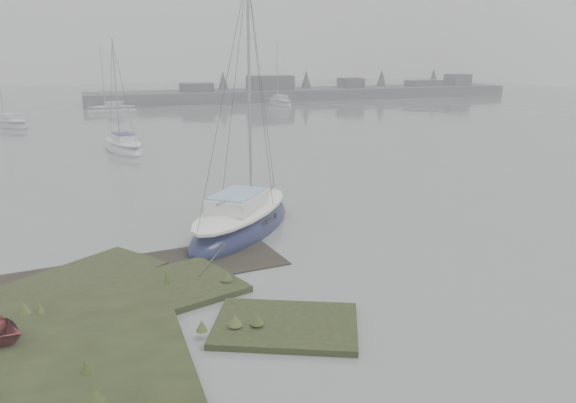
{
  "coord_description": "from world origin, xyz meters",
  "views": [
    {
      "loc": [
        -3.68,
        -12.34,
        6.66
      ],
      "look_at": [
        2.35,
        4.52,
        1.8
      ],
      "focal_mm": 35.0,
      "sensor_mm": 36.0,
      "label": 1
    }
  ],
  "objects": [
    {
      "name": "ground",
      "position": [
        0.0,
        30.0,
        0.0
      ],
      "size": [
        160.0,
        160.0,
        0.0
      ],
      "primitive_type": "plane",
      "color": "slate",
      "rests_on": "ground"
    },
    {
      "name": "far_shoreline",
      "position": [
        26.84,
        61.9,
        0.85
      ],
      "size": [
        60.0,
        8.0,
        4.15
      ],
      "color": "#4C4F51",
      "rests_on": "ground"
    },
    {
      "name": "sailboat_main",
      "position": [
        1.49,
        7.32,
        0.31
      ],
      "size": [
        6.36,
        6.97,
        10.05
      ],
      "rotation": [
        0.0,
        0.0,
        -0.7
      ],
      "color": "#121638",
      "rests_on": "ground"
    },
    {
      "name": "sailboat_white",
      "position": [
        -1.5,
        26.76,
        0.25
      ],
      "size": [
        3.19,
        5.93,
        7.97
      ],
      "rotation": [
        0.0,
        0.0,
        0.25
      ],
      "color": "silver",
      "rests_on": "ground"
    },
    {
      "name": "sailboat_far_a",
      "position": [
        -10.27,
        43.09,
        0.24
      ],
      "size": [
        4.6,
        5.53,
        7.74
      ],
      "rotation": [
        0.0,
        0.0,
        0.6
      ],
      "color": "#9EA2A8",
      "rests_on": "ground"
    },
    {
      "name": "sailboat_far_b",
      "position": [
        18.95,
        53.9,
        0.25
      ],
      "size": [
        2.28,
        5.92,
        8.2
      ],
      "rotation": [
        0.0,
        0.0,
        0.06
      ],
      "color": "#A0A5A8",
      "rests_on": "ground"
    },
    {
      "name": "sailboat_far_c",
      "position": [
        -0.99,
        52.39,
        0.23
      ],
      "size": [
        5.4,
        1.86,
        7.58
      ],
      "rotation": [
        0.0,
        0.0,
        1.55
      ],
      "color": "silver",
      "rests_on": "ground"
    }
  ]
}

